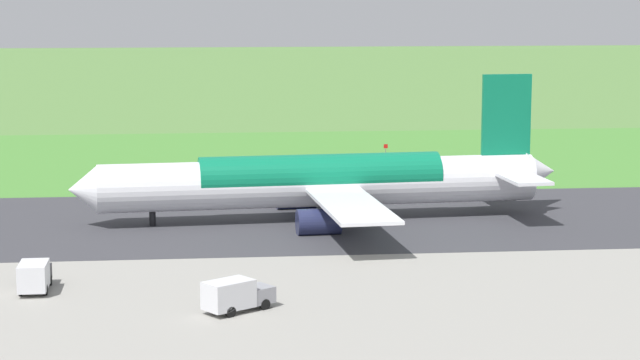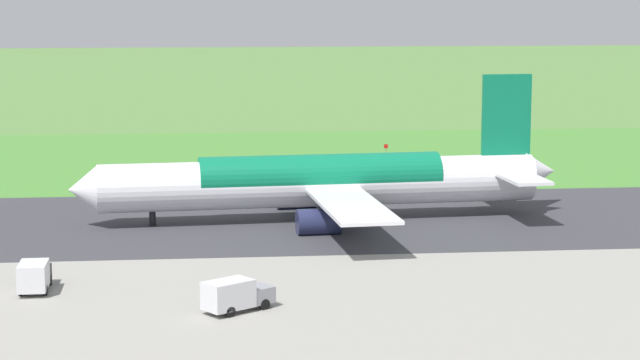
{
  "view_description": "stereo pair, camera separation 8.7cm",
  "coord_description": "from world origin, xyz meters",
  "px_view_note": "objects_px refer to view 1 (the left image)",
  "views": [
    {
      "loc": [
        16.68,
        128.59,
        25.11
      ],
      "look_at": [
        3.5,
        0.0,
        4.5
      ],
      "focal_mm": 67.32,
      "sensor_mm": 36.0,
      "label": 1
    },
    {
      "loc": [
        16.59,
        128.59,
        25.11
      ],
      "look_at": [
        3.5,
        0.0,
        4.5
      ],
      "focal_mm": 67.32,
      "sensor_mm": 36.0,
      "label": 2
    }
  ],
  "objects_px": {
    "service_truck_baggage": "(35,276)",
    "traffic_cone_orange": "(365,162)",
    "airliner_main": "(323,181)",
    "no_stopping_sign": "(386,150)",
    "service_truck_fuel": "(236,295)"
  },
  "relations": [
    {
      "from": "airliner_main",
      "to": "traffic_cone_orange",
      "type": "height_order",
      "value": "airliner_main"
    },
    {
      "from": "airliner_main",
      "to": "no_stopping_sign",
      "type": "height_order",
      "value": "airliner_main"
    },
    {
      "from": "airliner_main",
      "to": "service_truck_fuel",
      "type": "distance_m",
      "value": 38.66
    },
    {
      "from": "service_truck_baggage",
      "to": "no_stopping_sign",
      "type": "xyz_separation_m",
      "value": [
        -41.6,
        -75.27,
        -0.03
      ]
    },
    {
      "from": "service_truck_fuel",
      "to": "traffic_cone_orange",
      "type": "xyz_separation_m",
      "value": [
        -21.36,
        -79.35,
        -1.13
      ]
    },
    {
      "from": "service_truck_fuel",
      "to": "no_stopping_sign",
      "type": "xyz_separation_m",
      "value": [
        -25.02,
        -83.37,
        -0.03
      ]
    },
    {
      "from": "service_truck_baggage",
      "to": "traffic_cone_orange",
      "type": "distance_m",
      "value": 80.73
    },
    {
      "from": "airliner_main",
      "to": "service_truck_baggage",
      "type": "xyz_separation_m",
      "value": [
        27.38,
        28.9,
        -2.95
      ]
    },
    {
      "from": "service_truck_fuel",
      "to": "no_stopping_sign",
      "type": "height_order",
      "value": "service_truck_fuel"
    },
    {
      "from": "airliner_main",
      "to": "service_truck_baggage",
      "type": "distance_m",
      "value": 39.92
    },
    {
      "from": "airliner_main",
      "to": "service_truck_fuel",
      "type": "bearing_deg",
      "value": 73.72
    },
    {
      "from": "service_truck_baggage",
      "to": "traffic_cone_orange",
      "type": "height_order",
      "value": "service_truck_baggage"
    },
    {
      "from": "service_truck_baggage",
      "to": "service_truck_fuel",
      "type": "relative_size",
      "value": 0.96
    },
    {
      "from": "service_truck_fuel",
      "to": "no_stopping_sign",
      "type": "distance_m",
      "value": 87.05
    },
    {
      "from": "airliner_main",
      "to": "traffic_cone_orange",
      "type": "distance_m",
      "value": 43.83
    }
  ]
}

